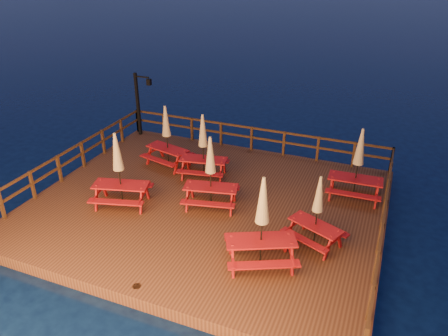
# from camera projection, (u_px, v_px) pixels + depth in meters

# --- Properties ---
(ground) EXTENTS (500.00, 500.00, 0.00)m
(ground) POSITION_uv_depth(u_px,v_px,m) (207.00, 212.00, 15.66)
(ground) COLOR black
(ground) RESTS_ON ground
(deck) EXTENTS (12.00, 10.00, 0.40)m
(deck) POSITION_uv_depth(u_px,v_px,m) (207.00, 207.00, 15.57)
(deck) COLOR #402114
(deck) RESTS_ON ground
(deck_piles) EXTENTS (11.44, 9.44, 1.40)m
(deck_piles) POSITION_uv_depth(u_px,v_px,m) (207.00, 219.00, 15.79)
(deck_piles) COLOR #332310
(deck_piles) RESTS_ON ground
(railing) EXTENTS (11.80, 9.75, 1.10)m
(railing) POSITION_uv_depth(u_px,v_px,m) (226.00, 163.00, 16.59)
(railing) COLOR #332310
(railing) RESTS_ON deck
(lamp_post) EXTENTS (0.85, 0.18, 3.00)m
(lamp_post) POSITION_uv_depth(u_px,v_px,m) (140.00, 99.00, 20.22)
(lamp_post) COLOR black
(lamp_post) RESTS_ON deck
(picnic_table_0) EXTENTS (1.93, 1.61, 2.68)m
(picnic_table_0) POSITION_uv_depth(u_px,v_px,m) (358.00, 163.00, 15.15)
(picnic_table_0) COLOR maroon
(picnic_table_0) RESTS_ON deck
(picnic_table_1) EXTENTS (2.47, 2.31, 2.81)m
(picnic_table_1) POSITION_uv_depth(u_px,v_px,m) (262.00, 221.00, 11.85)
(picnic_table_1) COLOR maroon
(picnic_table_1) RESTS_ON deck
(picnic_table_2) EXTENTS (2.09, 1.85, 2.57)m
(picnic_table_2) POSITION_uv_depth(u_px,v_px,m) (167.00, 135.00, 17.54)
(picnic_table_2) COLOR maroon
(picnic_table_2) RESTS_ON deck
(picnic_table_3) EXTENTS (2.12, 1.88, 2.63)m
(picnic_table_3) POSITION_uv_depth(u_px,v_px,m) (211.00, 171.00, 14.66)
(picnic_table_3) COLOR maroon
(picnic_table_3) RESTS_ON deck
(picnic_table_4) EXTENTS (2.05, 1.80, 2.59)m
(picnic_table_4) POSITION_uv_depth(u_px,v_px,m) (203.00, 145.00, 16.62)
(picnic_table_4) COLOR maroon
(picnic_table_4) RESTS_ON deck
(picnic_table_5) EXTENTS (2.24, 2.01, 2.71)m
(picnic_table_5) POSITION_uv_depth(u_px,v_px,m) (119.00, 169.00, 14.73)
(picnic_table_5) COLOR maroon
(picnic_table_5) RESTS_ON deck
(picnic_table_6) EXTENTS (2.02, 1.87, 2.32)m
(picnic_table_6) POSITION_uv_depth(u_px,v_px,m) (317.00, 210.00, 12.81)
(picnic_table_6) COLOR maroon
(picnic_table_6) RESTS_ON deck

